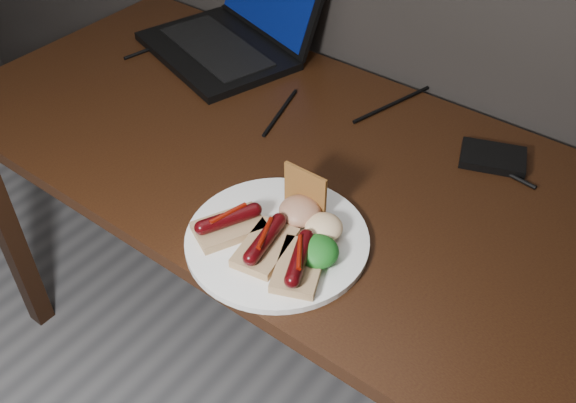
% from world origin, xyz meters
% --- Properties ---
extents(desk, '(1.40, 0.70, 0.75)m').
position_xyz_m(desk, '(0.00, 1.38, 0.66)').
color(desk, black).
rests_on(desk, ground).
extents(laptop, '(0.45, 0.43, 0.25)m').
position_xyz_m(laptop, '(-0.32, 1.64, 0.80)').
color(laptop, black).
rests_on(laptop, desk).
extents(hard_drive, '(0.14, 0.12, 0.02)m').
position_xyz_m(hard_drive, '(0.37, 1.59, 0.76)').
color(hard_drive, black).
rests_on(hard_drive, desk).
extents(desk_cables, '(0.96, 0.36, 0.01)m').
position_xyz_m(desk_cables, '(-0.03, 1.56, 0.75)').
color(desk_cables, black).
rests_on(desk_cables, desk).
extents(plate, '(0.34, 0.34, 0.01)m').
position_xyz_m(plate, '(0.17, 1.17, 0.76)').
color(plate, white).
rests_on(plate, desk).
extents(bread_sausage_left, '(0.11, 0.13, 0.04)m').
position_xyz_m(bread_sausage_left, '(0.10, 1.13, 0.78)').
color(bread_sausage_left, tan).
rests_on(bread_sausage_left, plate).
extents(bread_sausage_center, '(0.09, 0.13, 0.04)m').
position_xyz_m(bread_sausage_center, '(0.18, 1.13, 0.78)').
color(bread_sausage_center, tan).
rests_on(bread_sausage_center, plate).
extents(bread_sausage_right, '(0.11, 0.13, 0.04)m').
position_xyz_m(bread_sausage_right, '(0.24, 1.13, 0.78)').
color(bread_sausage_right, tan).
rests_on(bread_sausage_right, plate).
extents(crispbread, '(0.09, 0.01, 0.08)m').
position_xyz_m(crispbread, '(0.17, 1.25, 0.80)').
color(crispbread, '#AC732F').
rests_on(crispbread, plate).
extents(salad_greens, '(0.07, 0.07, 0.04)m').
position_xyz_m(salad_greens, '(0.25, 1.17, 0.78)').
color(salad_greens, '#115518').
rests_on(salad_greens, plate).
extents(salsa_mound, '(0.07, 0.07, 0.04)m').
position_xyz_m(salsa_mound, '(0.18, 1.23, 0.78)').
color(salsa_mound, maroon).
rests_on(salsa_mound, plate).
extents(coleslaw_mound, '(0.06, 0.06, 0.04)m').
position_xyz_m(coleslaw_mound, '(0.23, 1.22, 0.78)').
color(coleslaw_mound, white).
rests_on(coleslaw_mound, plate).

